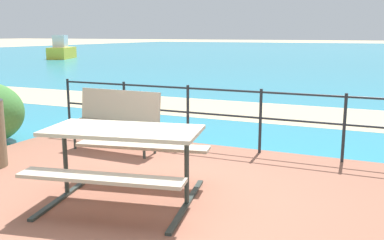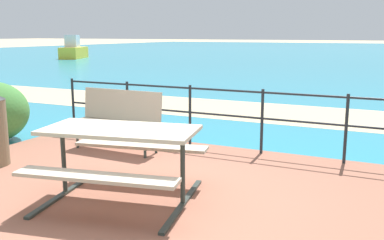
{
  "view_description": "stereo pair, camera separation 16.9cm",
  "coord_description": "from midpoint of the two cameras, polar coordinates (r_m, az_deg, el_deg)",
  "views": [
    {
      "loc": [
        2.25,
        -3.79,
        1.82
      ],
      "look_at": [
        -0.06,
        1.42,
        0.69
      ],
      "focal_mm": 41.08,
      "sensor_mm": 36.0,
      "label": 1
    },
    {
      "loc": [
        2.4,
        -3.72,
        1.82
      ],
      "look_at": [
        -0.06,
        1.42,
        0.69
      ],
      "focal_mm": 41.08,
      "sensor_mm": 36.0,
      "label": 2
    }
  ],
  "objects": [
    {
      "name": "beach_strip",
      "position": [
        10.34,
        10.57,
        0.9
      ],
      "size": [
        54.01,
        2.82,
        0.01
      ],
      "primitive_type": "cube",
      "rotation": [
        0.0,
        0.0,
        0.0
      ],
      "color": "tan",
      "rests_on": "ground"
    },
    {
      "name": "ground_plane",
      "position": [
        4.77,
        -7.37,
        -11.29
      ],
      "size": [
        240.0,
        240.0,
        0.0
      ],
      "primitive_type": "plane",
      "color": "tan"
    },
    {
      "name": "railing_fence",
      "position": [
        6.71,
        3.32,
        1.29
      ],
      "size": [
        5.94,
        0.04,
        0.96
      ],
      "color": "#1E2328",
      "rests_on": "patio_paving"
    },
    {
      "name": "sea_water",
      "position": [
        43.85,
        21.1,
        8.08
      ],
      "size": [
        90.0,
        90.0,
        0.01
      ],
      "primitive_type": "cube",
      "color": "teal",
      "rests_on": "ground"
    },
    {
      "name": "boat_near",
      "position": [
        33.84,
        -16.64,
        8.6
      ],
      "size": [
        2.36,
        3.71,
        1.69
      ],
      "rotation": [
        0.0,
        0.0,
        1.97
      ],
      "color": "yellow",
      "rests_on": "sea_water"
    },
    {
      "name": "patio_paving",
      "position": [
        4.76,
        -7.38,
        -10.96
      ],
      "size": [
        6.4,
        5.2,
        0.06
      ],
      "primitive_type": "cube",
      "color": "#935B47",
      "rests_on": "ground"
    },
    {
      "name": "park_bench",
      "position": [
        6.76,
        -10.49,
        0.54
      ],
      "size": [
        1.42,
        0.45,
        0.91
      ],
      "rotation": [
        0.0,
        0.0,
        -0.02
      ],
      "color": "#BCAD93",
      "rests_on": "patio_paving"
    },
    {
      "name": "picnic_table",
      "position": [
        4.67,
        -9.89,
        -3.38
      ],
      "size": [
        1.85,
        1.74,
        0.79
      ],
      "rotation": [
        0.0,
        0.0,
        0.2
      ],
      "color": "#BCAD93",
      "rests_on": "patio_paving"
    }
  ]
}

